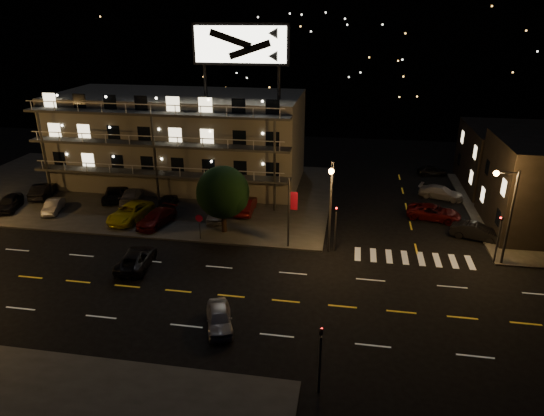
% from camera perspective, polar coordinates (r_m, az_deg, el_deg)
% --- Properties ---
extents(ground, '(140.00, 140.00, 0.00)m').
position_cam_1_polar(ground, '(36.21, -7.95, -9.94)').
color(ground, black).
rests_on(ground, ground).
extents(curb_nw, '(44.00, 24.00, 0.15)m').
position_cam_1_polar(curb_nw, '(57.87, -15.42, 2.07)').
color(curb_nw, '#333431').
rests_on(curb_nw, ground).
extents(motel, '(28.00, 13.80, 18.10)m').
position_cam_1_polar(motel, '(58.28, -10.72, 8.05)').
color(motel, gray).
rests_on(motel, ground).
extents(side_bldg_back, '(14.06, 12.00, 7.00)m').
position_cam_1_polar(side_bldg_back, '(62.51, 28.09, 5.01)').
color(side_bldg_back, black).
rests_on(side_bldg_back, ground).
extents(hill_backdrop, '(120.00, 25.00, 24.00)m').
position_cam_1_polar(hill_backdrop, '(99.49, 0.45, 17.71)').
color(hill_backdrop, black).
rests_on(hill_backdrop, ground).
extents(streetlight_nc, '(0.44, 1.92, 8.00)m').
position_cam_1_polar(streetlight_nc, '(39.69, 6.91, 1.08)').
color(streetlight_nc, '#2D2D30').
rests_on(streetlight_nc, ground).
extents(streetlight_ne, '(1.92, 0.44, 8.00)m').
position_cam_1_polar(streetlight_ne, '(41.82, 25.92, 0.03)').
color(streetlight_ne, '#2D2D30').
rests_on(streetlight_ne, ground).
extents(signal_nw, '(0.20, 0.27, 4.60)m').
position_cam_1_polar(signal_nw, '(41.10, 7.50, -1.80)').
color(signal_nw, '#2D2D30').
rests_on(signal_nw, ground).
extents(signal_sw, '(0.20, 0.27, 4.60)m').
position_cam_1_polar(signal_sw, '(26.43, 5.69, -16.66)').
color(signal_sw, '#2D2D30').
rests_on(signal_sw, ground).
extents(signal_ne, '(0.27, 0.20, 4.60)m').
position_cam_1_polar(signal_ne, '(42.82, 25.15, -2.83)').
color(signal_ne, '#2D2D30').
rests_on(signal_ne, ground).
extents(banner_north, '(0.83, 0.16, 6.40)m').
position_cam_1_polar(banner_north, '(40.96, 2.08, -0.40)').
color(banner_north, '#2D2D30').
rests_on(banner_north, ground).
extents(stop_sign, '(0.91, 0.11, 2.61)m').
position_cam_1_polar(stop_sign, '(43.49, -8.54, -1.72)').
color(stop_sign, '#2D2D30').
rests_on(stop_sign, ground).
extents(tree, '(4.99, 4.80, 6.28)m').
position_cam_1_polar(tree, '(43.87, -5.85, 1.69)').
color(tree, black).
rests_on(tree, curb_nw).
extents(lot_car_0, '(2.90, 4.64, 1.47)m').
position_cam_1_polar(lot_car_0, '(56.64, -28.53, 0.55)').
color(lot_car_0, black).
rests_on(lot_car_0, curb_nw).
extents(lot_car_1, '(2.30, 4.02, 1.25)m').
position_cam_1_polar(lot_car_1, '(53.97, -24.36, 0.20)').
color(lot_car_1, '#99999E').
rests_on(lot_car_1, curb_nw).
extents(lot_car_2, '(3.30, 5.86, 1.55)m').
position_cam_1_polar(lot_car_2, '(49.26, -16.34, -0.49)').
color(lot_car_2, yellow).
rests_on(lot_car_2, curb_nw).
extents(lot_car_3, '(3.08, 5.19, 1.41)m').
position_cam_1_polar(lot_car_3, '(47.46, -13.41, -1.14)').
color(lot_car_3, '#4F0B0B').
rests_on(lot_car_3, curb_nw).
extents(lot_car_4, '(2.01, 3.94, 1.29)m').
position_cam_1_polar(lot_car_4, '(47.68, -6.64, -0.63)').
color(lot_car_4, '#99999E').
rests_on(lot_car_4, curb_nw).
extents(lot_car_5, '(2.73, 4.91, 1.53)m').
position_cam_1_polar(lot_car_5, '(58.78, -25.37, 1.87)').
color(lot_car_5, black).
rests_on(lot_car_5, curb_nw).
extents(lot_car_6, '(3.77, 5.55, 1.41)m').
position_cam_1_polar(lot_car_6, '(55.15, -17.92, 1.66)').
color(lot_car_6, black).
rests_on(lot_car_6, curb_nw).
extents(lot_car_7, '(3.09, 5.29, 1.44)m').
position_cam_1_polar(lot_car_7, '(53.88, -16.16, 1.41)').
color(lot_car_7, '#99999E').
rests_on(lot_car_7, curb_nw).
extents(lot_car_8, '(2.06, 4.06, 1.33)m').
position_cam_1_polar(lot_car_8, '(51.57, -12.19, 0.81)').
color(lot_car_8, black).
rests_on(lot_car_8, curb_nw).
extents(lot_car_9, '(1.76, 4.68, 1.53)m').
position_cam_1_polar(lot_car_9, '(49.12, -3.11, 0.33)').
color(lot_car_9, '#4F0B0B').
rests_on(lot_car_9, curb_nw).
extents(side_car_0, '(4.65, 2.81, 1.45)m').
position_cam_1_polar(side_car_0, '(47.37, 22.88, -2.57)').
color(side_car_0, black).
rests_on(side_car_0, ground).
extents(side_car_1, '(5.59, 3.50, 1.44)m').
position_cam_1_polar(side_car_1, '(50.39, 18.51, -0.49)').
color(side_car_1, '#4F0B0B').
rests_on(side_car_1, ground).
extents(side_car_2, '(5.11, 3.38, 1.38)m').
position_cam_1_polar(side_car_2, '(56.37, 19.27, 1.75)').
color(side_car_2, '#99999E').
rests_on(side_car_2, ground).
extents(side_car_3, '(3.76, 1.85, 1.23)m').
position_cam_1_polar(side_car_3, '(64.27, 18.33, 4.23)').
color(side_car_3, black).
rests_on(side_car_3, ground).
extents(road_car_east, '(2.81, 4.31, 1.36)m').
position_cam_1_polar(road_car_east, '(32.34, -6.23, -12.72)').
color(road_car_east, '#99999E').
rests_on(road_car_east, ground).
extents(road_car_west, '(2.76, 5.18, 1.39)m').
position_cam_1_polar(road_car_west, '(40.53, -15.69, -5.79)').
color(road_car_west, black).
rests_on(road_car_west, ground).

